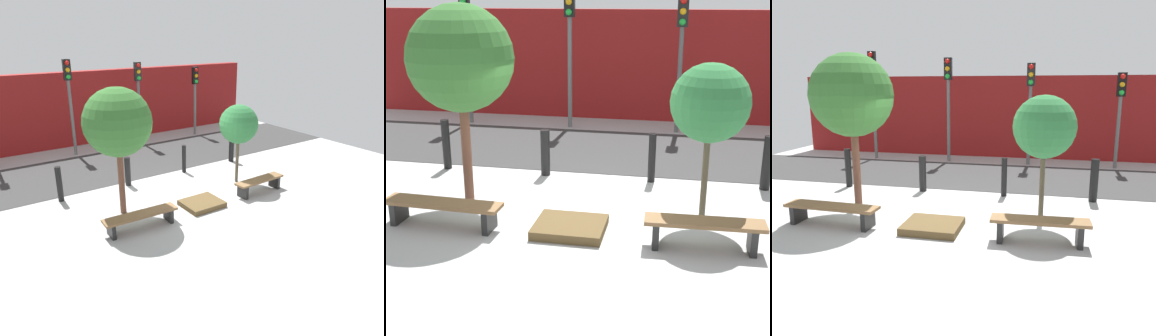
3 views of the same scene
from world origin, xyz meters
The scene contains 16 objects.
ground_plane centered at (0.00, 0.00, 0.00)m, with size 18.00×18.00×0.00m, color #A9A9A9.
road_strip centered at (0.00, 3.91, 0.01)m, with size 18.00×3.65×0.01m, color #353535.
building_facade centered at (0.00, 7.52, 1.59)m, with size 16.20×0.50×3.18m, color maroon.
bench_left centered at (-2.05, -1.00, 0.31)m, with size 1.97×0.49×0.42m.
bench_right centered at (2.05, -1.00, 0.32)m, with size 1.76×0.47×0.45m.
planter_bed centered at (0.00, -0.80, 0.07)m, with size 1.11×0.95×0.15m, color brown.
tree_behind_left_bench centered at (-2.05, 0.08, 2.55)m, with size 1.81×1.81×3.47m.
tree_behind_right_bench centered at (2.05, 0.08, 1.96)m, with size 1.25×1.25×2.60m.
bollard_far_left centered at (-3.27, 1.83, 0.54)m, with size 0.17×0.17×1.07m, color black.
bollard_left centered at (-1.09, 1.83, 0.48)m, with size 0.19×0.19×0.96m, color black.
bollard_center centered at (1.09, 1.83, 0.50)m, with size 0.14×0.14×0.99m, color black.
bollard_right centered at (3.27, 1.83, 0.53)m, with size 0.20×0.20×1.06m, color black.
traffic_light_west centered at (-4.44, 6.02, 2.78)m, with size 0.28×0.27×4.06m.
traffic_light_mid_west centered at (-1.48, 6.02, 2.61)m, with size 0.28×0.27×3.78m.
traffic_light_mid_east centered at (1.48, 6.02, 2.46)m, with size 0.28×0.27×3.56m.
traffic_light_east centered at (4.44, 6.02, 2.24)m, with size 0.28×0.27×3.22m.
Camera 3 is at (2.11, -7.43, 2.73)m, focal length 35.00 mm.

